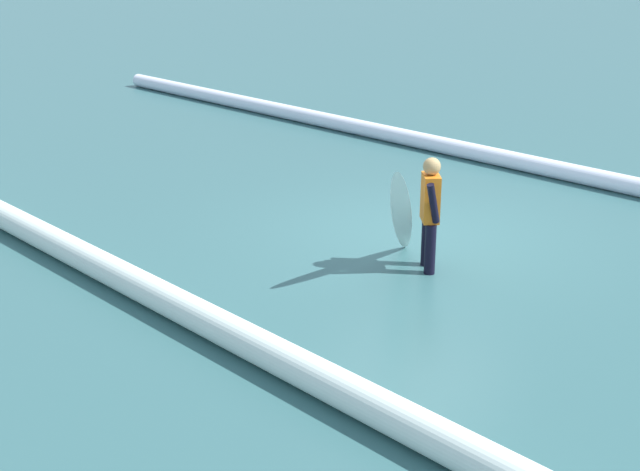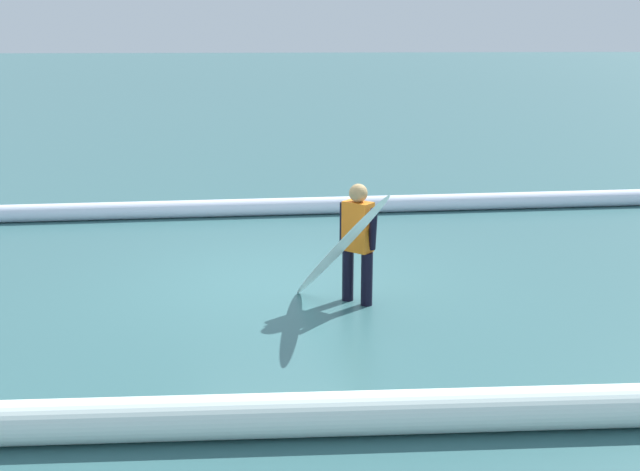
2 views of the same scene
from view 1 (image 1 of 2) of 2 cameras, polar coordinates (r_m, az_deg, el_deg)
ground_plane at (r=12.92m, az=6.21°, el=0.04°), size 181.03×181.03×0.00m
surfer at (r=11.48m, az=6.83°, el=1.68°), size 0.41×0.45×1.46m
surfboard at (r=11.45m, az=5.06°, el=1.42°), size 1.15×1.45×1.55m
wave_crest_foreground at (r=15.55m, az=16.74°, el=3.42°), size 24.36×1.53×0.30m
wave_crest_midground at (r=11.39m, az=-12.62°, el=-2.25°), size 19.11×0.49×0.36m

